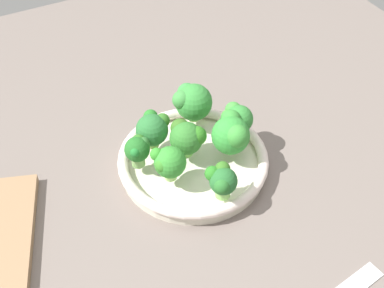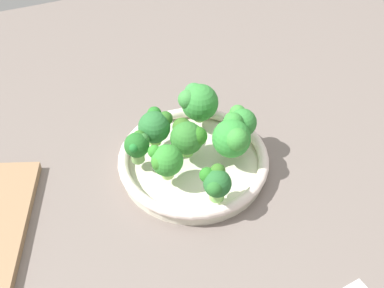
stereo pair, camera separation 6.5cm
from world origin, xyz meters
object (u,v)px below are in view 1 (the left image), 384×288
at_px(broccoli_floret_2, 169,163).
at_px(broccoli_floret_4, 191,101).
at_px(bowl, 192,163).
at_px(broccoli_floret_3, 232,134).
at_px(broccoli_floret_6, 187,137).
at_px(broccoli_floret_0, 153,129).
at_px(broccoli_floret_1, 221,181).
at_px(broccoli_floret_5, 138,149).
at_px(broccoli_floret_7, 237,118).

bearing_deg(broccoli_floret_2, broccoli_floret_4, 138.71).
bearing_deg(bowl, broccoli_floret_3, 73.88).
xyz_separation_m(broccoli_floret_4, broccoli_floret_6, (0.07, -0.05, -0.00)).
bearing_deg(broccoli_floret_2, bowl, 114.46).
xyz_separation_m(broccoli_floret_0, broccoli_floret_1, (0.15, 0.04, -0.00)).
distance_m(bowl, broccoli_floret_6, 0.05).
height_order(broccoli_floret_1, broccoli_floret_3, broccoli_floret_3).
relative_size(bowl, broccoli_floret_1, 4.62).
bearing_deg(broccoli_floret_6, bowl, 10.25).
bearing_deg(bowl, broccoli_floret_0, -142.68).
distance_m(broccoli_floret_4, broccoli_floret_5, 0.14).
bearing_deg(broccoli_floret_5, broccoli_floret_0, 127.30).
distance_m(broccoli_floret_5, broccoli_floret_7, 0.18).
bearing_deg(broccoli_floret_7, broccoli_floret_3, -43.27).
xyz_separation_m(broccoli_floret_5, broccoli_floret_6, (0.01, 0.08, 0.00)).
distance_m(broccoli_floret_3, broccoli_floret_6, 0.07).
distance_m(broccoli_floret_1, broccoli_floret_5, 0.15).
distance_m(broccoli_floret_5, broccoli_floret_6, 0.08).
height_order(broccoli_floret_1, broccoli_floret_2, broccoli_floret_2).
bearing_deg(broccoli_floret_7, broccoli_floret_2, -75.74).
bearing_deg(broccoli_floret_3, broccoli_floret_6, -115.58).
height_order(broccoli_floret_2, broccoli_floret_6, broccoli_floret_6).
xyz_separation_m(bowl, broccoli_floret_2, (0.02, -0.05, 0.05)).
relative_size(broccoli_floret_2, broccoli_floret_7, 1.00).
distance_m(broccoli_floret_2, broccoli_floret_5, 0.06).
xyz_separation_m(broccoli_floret_1, broccoli_floret_4, (-0.18, 0.04, 0.01)).
xyz_separation_m(broccoli_floret_2, broccoli_floret_5, (-0.05, -0.03, -0.00)).
bearing_deg(broccoli_floret_4, bowl, -26.88).
height_order(bowl, broccoli_floret_5, broccoli_floret_5).
relative_size(broccoli_floret_1, broccoli_floret_4, 0.77).
xyz_separation_m(broccoli_floret_3, broccoli_floret_4, (-0.10, -0.02, -0.00)).
distance_m(broccoli_floret_0, broccoli_floret_3, 0.13).
height_order(broccoli_floret_4, broccoli_floret_7, broccoli_floret_4).
distance_m(broccoli_floret_1, broccoli_floret_6, 0.11).
height_order(broccoli_floret_2, broccoli_floret_5, broccoli_floret_2).
xyz_separation_m(bowl, broccoli_floret_4, (-0.09, 0.04, 0.06)).
relative_size(broccoli_floret_1, broccoli_floret_6, 0.87).
bearing_deg(broccoli_floret_6, broccoli_floret_4, 147.77).
xyz_separation_m(bowl, broccoli_floret_5, (-0.03, -0.08, 0.05)).
height_order(broccoli_floret_5, broccoli_floret_7, broccoli_floret_7).
bearing_deg(broccoli_floret_5, broccoli_floret_2, 30.71).
bearing_deg(broccoli_floret_7, broccoli_floret_4, -146.39).
xyz_separation_m(broccoli_floret_6, broccoli_floret_7, (0.00, 0.09, 0.00)).
xyz_separation_m(bowl, broccoli_floret_7, (-0.01, 0.09, 0.05)).
relative_size(broccoli_floret_1, broccoli_floret_3, 0.76).
height_order(bowl, broccoli_floret_2, broccoli_floret_2).
bearing_deg(broccoli_floret_3, broccoli_floret_5, -106.99).
relative_size(broccoli_floret_5, broccoli_floret_7, 0.90).
distance_m(broccoli_floret_2, broccoli_floret_4, 0.15).
bearing_deg(broccoli_floret_0, broccoli_floret_3, 54.79).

